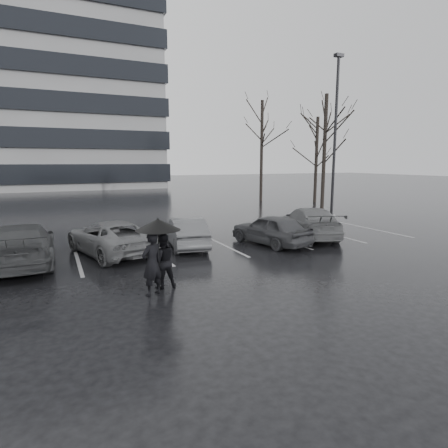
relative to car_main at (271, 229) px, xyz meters
The scene contains 14 objects.
ground 2.95m from the car_main, 147.35° to the right, with size 160.00×160.00×0.00m, color black.
car_main is the anchor object (origin of this frame).
car_west_a 3.46m from the car_main, 163.51° to the left, with size 1.26×3.62×1.19m, color #333235.
car_west_b 6.33m from the car_main, 169.96° to the left, with size 2.06×4.47×1.24m, color #48484B.
car_west_c 9.12m from the car_main, behind, with size 1.93×4.75×1.38m, color black.
car_east 2.46m from the car_main, 14.03° to the left, with size 1.89×4.65×1.35m, color #48484B.
pedestrian_left 7.05m from the car_main, 146.88° to the right, with size 0.60×0.39×1.65m, color black.
pedestrian_right 6.48m from the car_main, 148.29° to the right, with size 0.72×0.56×1.49m, color black.
umbrella 6.84m from the car_main, 147.20° to the right, with size 1.16×1.16×1.96m.
lamp_post 9.24m from the car_main, 32.83° to the left, with size 0.51×0.51×9.38m.
stall_stripes 3.42m from the car_main, 163.66° to the left, with size 19.72×5.00×0.00m.
tree_east 13.21m from the car_main, 41.42° to the left, with size 0.26×0.26×8.00m, color black.
tree_ne 17.58m from the car_main, 45.87° to the left, with size 0.26×0.26×7.00m, color black.
tree_north 18.03m from the car_main, 60.96° to the left, with size 0.26×0.26×8.50m, color black.
Camera 1 is at (-5.66, -11.39, 3.38)m, focal length 30.00 mm.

